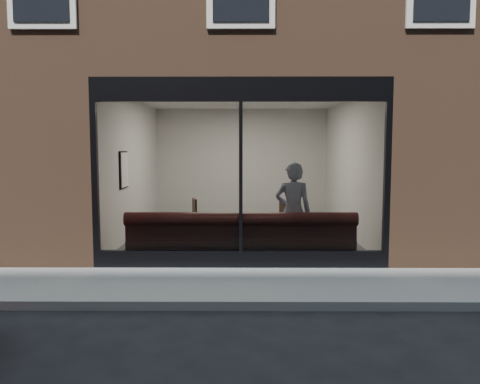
{
  "coord_description": "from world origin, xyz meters",
  "views": [
    {
      "loc": [
        0.03,
        -5.77,
        2.01
      ],
      "look_at": [
        -0.02,
        2.4,
        1.27
      ],
      "focal_mm": 35.0,
      "sensor_mm": 36.0,
      "label": 1
    }
  ],
  "objects_px": {
    "banquette": "(241,250)",
    "cafe_table_right": "(266,216)",
    "person": "(293,211)",
    "cafe_chair_right": "(275,238)",
    "cafe_table_left": "(201,217)",
    "cafe_chair_left": "(186,231)"
  },
  "relations": [
    {
      "from": "banquette",
      "to": "cafe_table_right",
      "type": "height_order",
      "value": "cafe_table_right"
    },
    {
      "from": "cafe_chair_left",
      "to": "cafe_table_left",
      "type": "bearing_deg",
      "value": 93.6
    },
    {
      "from": "person",
      "to": "banquette",
      "type": "bearing_deg",
      "value": 15.03
    },
    {
      "from": "person",
      "to": "cafe_table_left",
      "type": "xyz_separation_m",
      "value": [
        -1.69,
        0.35,
        -0.15
      ]
    },
    {
      "from": "banquette",
      "to": "cafe_table_left",
      "type": "height_order",
      "value": "cafe_table_left"
    },
    {
      "from": "person",
      "to": "cafe_table_right",
      "type": "bearing_deg",
      "value": -38.98
    },
    {
      "from": "cafe_chair_right",
      "to": "banquette",
      "type": "bearing_deg",
      "value": 37.2
    },
    {
      "from": "banquette",
      "to": "cafe_table_left",
      "type": "bearing_deg",
      "value": 143.75
    },
    {
      "from": "cafe_table_right",
      "to": "cafe_chair_left",
      "type": "height_order",
      "value": "cafe_table_right"
    },
    {
      "from": "person",
      "to": "cafe_chair_left",
      "type": "xyz_separation_m",
      "value": [
        -2.15,
        1.63,
        -0.65
      ]
    },
    {
      "from": "cafe_table_left",
      "to": "cafe_table_right",
      "type": "bearing_deg",
      "value": 3.08
    },
    {
      "from": "person",
      "to": "cafe_chair_right",
      "type": "xyz_separation_m",
      "value": [
        -0.25,
        0.9,
        -0.65
      ]
    },
    {
      "from": "banquette",
      "to": "person",
      "type": "xyz_separation_m",
      "value": [
        0.94,
        0.2,
        0.67
      ]
    },
    {
      "from": "person",
      "to": "cafe_chair_right",
      "type": "bearing_deg",
      "value": -71.45
    },
    {
      "from": "cafe_chair_left",
      "to": "cafe_table_right",
      "type": "bearing_deg",
      "value": 128.41
    },
    {
      "from": "banquette",
      "to": "cafe_chair_left",
      "type": "bearing_deg",
      "value": 123.25
    },
    {
      "from": "cafe_chair_right",
      "to": "cafe_table_right",
      "type": "bearing_deg",
      "value": 45.96
    },
    {
      "from": "person",
      "to": "cafe_table_right",
      "type": "distance_m",
      "value": 0.64
    },
    {
      "from": "banquette",
      "to": "cafe_chair_left",
      "type": "distance_m",
      "value": 2.19
    },
    {
      "from": "cafe_table_right",
      "to": "cafe_chair_right",
      "type": "distance_m",
      "value": 0.73
    },
    {
      "from": "cafe_table_right",
      "to": "person",
      "type": "bearing_deg",
      "value": -41.97
    },
    {
      "from": "person",
      "to": "cafe_chair_left",
      "type": "height_order",
      "value": "person"
    }
  ]
}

